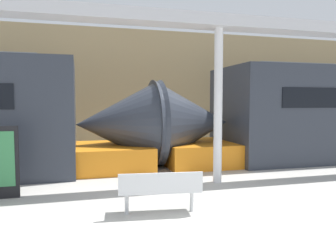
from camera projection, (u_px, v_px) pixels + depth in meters
name	position (u px, v px, depth m)	size (l,w,h in m)	color
ground_plane	(206.00, 229.00, 5.06)	(60.00, 60.00, 0.00)	#B2AFA8
station_wall	(124.00, 89.00, 13.74)	(56.00, 0.20, 5.00)	tan
bench_near	(160.00, 188.00, 5.70)	(1.49, 0.61, 0.76)	silver
support_column_near	(218.00, 106.00, 7.89)	(0.21, 0.21, 3.71)	silver
canopy_beam	(219.00, 22.00, 7.74)	(28.00, 0.60, 0.28)	#B7B7BC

